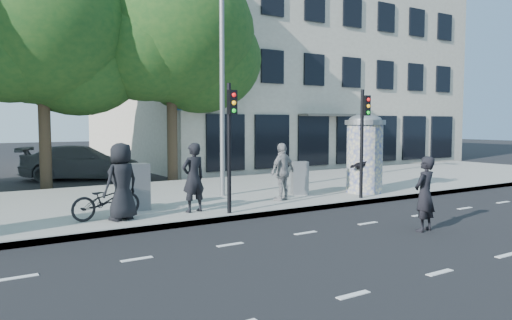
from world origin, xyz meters
TOP-DOWN VIEW (x-y plane):
  - ground at (0.00, 0.00)m, footprint 120.00×120.00m
  - sidewalk at (0.00, 7.50)m, footprint 40.00×8.00m
  - curb at (0.00, 3.55)m, footprint 40.00×0.10m
  - lane_dash_near at (0.00, -2.20)m, footprint 32.00×0.12m
  - lane_dash_far at (0.00, 1.40)m, footprint 32.00×0.12m
  - ad_column_right at (5.20, 4.70)m, footprint 1.36×1.36m
  - traffic_pole_near at (-0.60, 3.79)m, footprint 0.22×0.31m
  - traffic_pole_far at (4.20, 3.79)m, footprint 0.22×0.31m
  - street_lamp at (0.80, 6.63)m, footprint 0.25×0.93m
  - tree_near_left at (-3.50, 12.70)m, footprint 6.80×6.80m
  - tree_center at (1.50, 12.30)m, footprint 7.00×7.00m
  - building at (12.00, 19.99)m, footprint 20.30×15.85m
  - ped_a at (-3.27, 4.47)m, footprint 1.08×0.89m
  - ped_b at (-1.32, 4.50)m, footprint 0.73×0.53m
  - ped_e at (1.83, 4.81)m, footprint 1.15×0.85m
  - ped_f at (5.14, 4.38)m, footprint 1.66×0.76m
  - man_road at (2.45, 0.06)m, footprint 0.71×0.54m
  - bicycle at (-3.53, 4.85)m, footprint 0.87×1.85m
  - cabinet_left at (-2.46, 5.62)m, footprint 0.62×0.46m
  - cabinet_right at (3.04, 5.49)m, footprint 0.63×0.55m
  - car_right at (-1.52, 15.25)m, footprint 3.96×5.57m

SIDE VIEW (x-z plane):
  - ground at x=0.00m, z-range 0.00..0.00m
  - lane_dash_near at x=0.00m, z-range 0.00..0.01m
  - lane_dash_far at x=0.00m, z-range 0.00..0.01m
  - sidewalk at x=0.00m, z-range 0.00..0.15m
  - curb at x=0.00m, z-range -0.01..0.15m
  - bicycle at x=-3.53m, z-range 0.15..1.09m
  - cabinet_right at x=3.04m, z-range 0.15..1.24m
  - car_right at x=-1.52m, z-range 0.00..1.50m
  - cabinet_left at x=-2.46m, z-range 0.15..1.42m
  - man_road at x=2.45m, z-range 0.00..1.75m
  - ped_f at x=5.14m, z-range 0.15..1.88m
  - ped_e at x=1.83m, z-range 0.15..1.91m
  - ped_b at x=-1.32m, z-range 0.15..1.99m
  - ped_a at x=-3.27m, z-range 0.15..2.04m
  - ad_column_right at x=5.20m, z-range 0.21..2.86m
  - traffic_pole_near at x=-0.60m, z-range 0.53..3.93m
  - traffic_pole_far at x=4.20m, z-range 0.53..3.93m
  - street_lamp at x=0.80m, z-range 0.79..8.79m
  - building at x=12.00m, z-range -0.01..11.99m
  - tree_near_left at x=-3.50m, z-range 1.58..10.55m
  - tree_center at x=1.50m, z-range 1.66..10.96m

